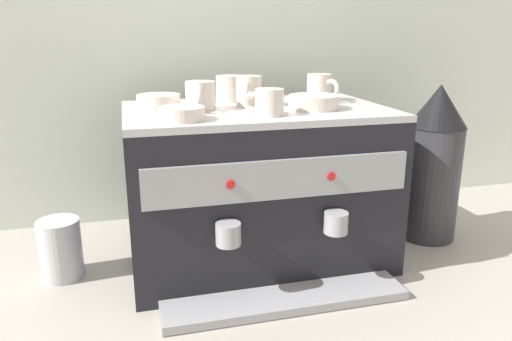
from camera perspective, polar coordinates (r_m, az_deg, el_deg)
The scene contains 13 objects.
ground_plane at distance 1.39m, azimuth 0.00°, elevation -9.78°, with size 4.00×4.00×0.00m, color #9E998E.
tiled_backsplash_wall at distance 1.63m, azimuth -3.62°, elevation 15.08°, with size 2.80×0.03×1.16m, color silver.
espresso_machine at distance 1.31m, azimuth 0.05°, elevation -1.77°, with size 0.67×0.53×0.42m.
ceramic_cup_0 at distance 1.15m, azimuth 1.64°, elevation 7.96°, with size 0.10×0.07×0.06m.
ceramic_cup_1 at distance 1.38m, azimuth -2.99°, elevation 9.52°, with size 0.09×0.11×0.07m.
ceramic_cup_2 at distance 1.23m, azimuth -6.47°, elevation 8.61°, with size 0.07×0.11×0.07m.
ceramic_cup_3 at distance 1.28m, azimuth -0.86°, elevation 9.18°, with size 0.07×0.10×0.08m.
ceramic_cup_4 at distance 1.39m, azimuth 7.48°, elevation 9.54°, with size 0.07×0.10×0.07m.
ceramic_bowl_0 at distance 1.25m, azimuth 6.72°, elevation 7.87°, with size 0.13×0.13×0.03m.
ceramic_bowl_1 at distance 1.27m, azimuth -11.24°, elevation 7.83°, with size 0.11×0.11×0.04m.
ceramic_bowl_2 at distance 1.10m, azimuth -8.63°, elevation 6.53°, with size 0.10×0.10×0.03m.
coffee_grinder at distance 1.53m, azimuth 19.93°, elevation 0.87°, with size 0.16×0.16×0.46m.
milk_pitcher at distance 1.34m, azimuth -21.77°, elevation -8.46°, with size 0.10×0.10×0.15m, color #B7B7BC.
Camera 1 is at (-0.32, -1.21, 0.61)m, focal length 34.41 mm.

